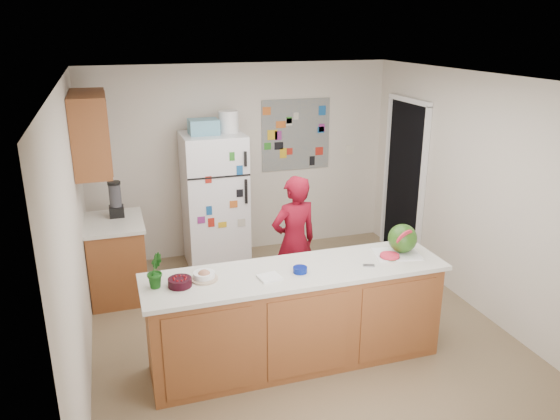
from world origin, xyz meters
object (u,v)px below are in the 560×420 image
object	(u,v)px
refrigerator	(215,201)
person	(294,242)
cherry_bowl	(180,282)
watermelon	(403,238)

from	to	relation	value
refrigerator	person	xyz separation A→B (m)	(0.59, -1.35, -0.11)
person	cherry_bowl	size ratio (longest dim) A/B	7.61
cherry_bowl	watermelon	bearing A→B (deg)	1.57
person	watermelon	distance (m)	1.26
refrigerator	watermelon	xyz separation A→B (m)	(1.31, -2.33, 0.22)
watermelon	cherry_bowl	size ratio (longest dim) A/B	1.39
person	watermelon	size ratio (longest dim) A/B	5.48
watermelon	refrigerator	bearing A→B (deg)	119.38
refrigerator	watermelon	size ratio (longest dim) A/B	6.32
person	watermelon	bearing A→B (deg)	115.86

